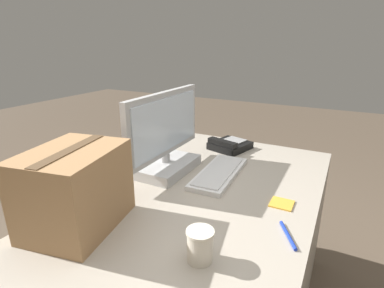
% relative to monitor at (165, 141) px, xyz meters
% --- Properties ---
extents(office_desk, '(1.80, 0.90, 0.75)m').
position_rel_monitor_xyz_m(office_desk, '(-0.26, -0.26, -0.53)').
color(office_desk, '#A89E8E').
rests_on(office_desk, ground_plane).
extents(monitor, '(0.58, 0.23, 0.39)m').
position_rel_monitor_xyz_m(monitor, '(0.00, 0.00, 0.00)').
color(monitor, '#B7B7B7').
rests_on(monitor, office_desk).
extents(keyboard, '(0.43, 0.18, 0.03)m').
position_rel_monitor_xyz_m(keyboard, '(0.07, -0.25, -0.14)').
color(keyboard, silver).
rests_on(keyboard, office_desk).
extents(desk_phone, '(0.25, 0.24, 0.07)m').
position_rel_monitor_xyz_m(desk_phone, '(0.44, -0.16, -0.13)').
color(desk_phone, black).
rests_on(desk_phone, office_desk).
extents(paper_cup_right, '(0.08, 0.08, 0.10)m').
position_rel_monitor_xyz_m(paper_cup_right, '(-0.50, -0.43, -0.10)').
color(paper_cup_right, beige).
rests_on(paper_cup_right, office_desk).
extents(cardboard_box, '(0.38, 0.32, 0.28)m').
position_rel_monitor_xyz_m(cardboard_box, '(-0.53, 0.02, -0.02)').
color(cardboard_box, '#9E754C').
rests_on(cardboard_box, office_desk).
extents(pen_marker, '(0.13, 0.08, 0.01)m').
position_rel_monitor_xyz_m(pen_marker, '(-0.27, -0.64, -0.15)').
color(pen_marker, '#1933B2').
rests_on(pen_marker, office_desk).
extents(sticky_note_pad, '(0.09, 0.09, 0.01)m').
position_rel_monitor_xyz_m(sticky_note_pad, '(-0.06, -0.58, -0.15)').
color(sticky_note_pad, gold).
rests_on(sticky_note_pad, office_desk).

